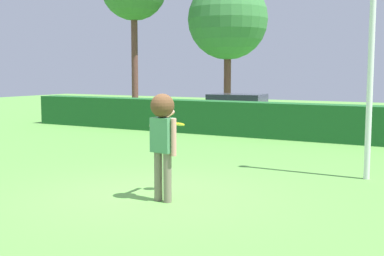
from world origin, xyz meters
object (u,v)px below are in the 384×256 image
at_px(person, 163,130).
at_px(lamppost, 372,25).
at_px(oak_tree, 228,20).
at_px(frisbee, 178,124).
at_px(parked_car_white, 237,108).

distance_m(person, lamppost, 4.81).
bearing_deg(oak_tree, person, -67.98).
xyz_separation_m(person, oak_tree, (-6.80, 16.80, 3.57)).
bearing_deg(person, oak_tree, 112.02).
xyz_separation_m(frisbee, parked_car_white, (-4.01, 11.45, -0.56)).
xyz_separation_m(person, frisbee, (-0.09, 0.65, 0.04)).
bearing_deg(person, frisbee, 98.34).
xyz_separation_m(frisbee, lamppost, (2.74, 2.89, 1.85)).
xyz_separation_m(frisbee, oak_tree, (-6.70, 16.15, 3.53)).
height_order(person, frisbee, person).
relative_size(frisbee, oak_tree, 0.03).
distance_m(person, frisbee, 0.65).
xyz_separation_m(person, lamppost, (2.65, 3.54, 1.89)).
relative_size(lamppost, parked_car_white, 1.28).
bearing_deg(parked_car_white, frisbee, -70.69).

